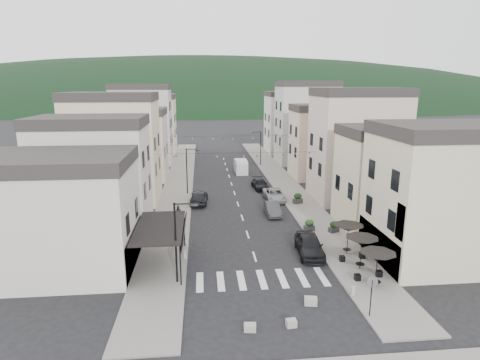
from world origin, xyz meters
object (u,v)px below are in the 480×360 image
object	(u,v)px
parked_car_a	(309,245)
pedestrian_b	(179,213)
parked_car_c	(274,195)
parked_car_b	(272,209)
pedestrian_a	(163,225)
parked_car_d	(260,184)
parked_car_e	(199,197)
delivery_van	(241,166)

from	to	relation	value
parked_car_a	pedestrian_b	xyz separation A→B (m)	(-11.26, 9.41, 0.06)
parked_car_c	parked_car_a	bearing A→B (deg)	-91.15
parked_car_b	pedestrian_b	world-z (taller)	pedestrian_b
parked_car_c	pedestrian_a	bearing A→B (deg)	-141.13
parked_car_d	pedestrian_b	bearing A→B (deg)	-133.85
parked_car_c	parked_car_b	bearing A→B (deg)	-103.51
parked_car_a	parked_car_e	world-z (taller)	parked_car_a
pedestrian_a	pedestrian_b	world-z (taller)	pedestrian_a
parked_car_e	parked_car_d	bearing A→B (deg)	-139.44
parked_car_b	pedestrian_b	bearing A→B (deg)	-172.76
parked_car_b	parked_car_c	xyz separation A→B (m)	(1.23, 5.62, 0.01)
parked_car_b	delivery_van	distance (m)	21.74
parked_car_a	pedestrian_b	distance (m)	14.68
pedestrian_b	delivery_van	bearing A→B (deg)	77.56
parked_car_b	pedestrian_a	xyz separation A→B (m)	(-11.34, -4.94, 0.33)
parked_car_b	delivery_van	bearing A→B (deg)	93.81
pedestrian_a	pedestrian_b	distance (m)	3.95
parked_car_a	parked_car_e	xyz separation A→B (m)	(-9.20, 15.71, -0.02)
parked_car_a	parked_car_d	world-z (taller)	parked_car_a
pedestrian_a	parked_car_d	bearing A→B (deg)	36.27
parked_car_e	delivery_van	distance (m)	17.89
parked_car_c	parked_car_d	world-z (taller)	parked_car_c
parked_car_b	pedestrian_b	xyz separation A→B (m)	(-10.03, -1.21, 0.23)
parked_car_d	pedestrian_b	distance (m)	16.17
parked_car_a	parked_car_e	distance (m)	18.21
parked_car_c	pedestrian_b	xyz separation A→B (m)	(-11.26, -6.82, 0.23)
parked_car_d	parked_car_e	world-z (taller)	parked_car_e
parked_car_a	parked_car_c	distance (m)	16.24
parked_car_a	pedestrian_b	world-z (taller)	pedestrian_b
parked_car_b	parked_car_d	distance (m)	11.24
parked_car_c	pedestrian_b	size ratio (longest dim) A/B	3.12
parked_car_e	pedestrian_b	distance (m)	6.63
parked_car_a	pedestrian_b	bearing A→B (deg)	144.61
parked_car_e	delivery_van	size ratio (longest dim) A/B	1.07
parked_car_d	pedestrian_b	size ratio (longest dim) A/B	2.80
parked_car_b	parked_car_c	distance (m)	5.75
parked_car_c	parked_car_d	bearing A→B (deg)	98.39
parked_car_a	parked_car_b	size ratio (longest dim) A/B	1.21
parked_car_b	parked_car_c	bearing A→B (deg)	78.01
parked_car_d	pedestrian_a	world-z (taller)	pedestrian_a
parked_car_c	pedestrian_b	distance (m)	13.17
delivery_van	pedestrian_a	size ratio (longest dim) A/B	2.59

